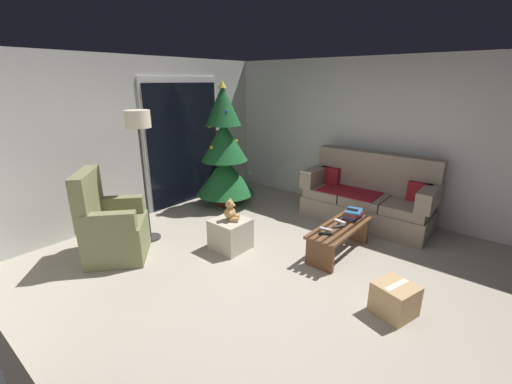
# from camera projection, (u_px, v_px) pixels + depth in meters

# --- Properties ---
(ground_plane) EXTENTS (7.00, 7.00, 0.00)m
(ground_plane) POSITION_uv_depth(u_px,v_px,m) (282.00, 289.00, 3.62)
(ground_plane) COLOR #9E9384
(wall_back) EXTENTS (5.72, 0.12, 2.50)m
(wall_back) POSITION_uv_depth(u_px,v_px,m) (120.00, 142.00, 5.09)
(wall_back) COLOR beige
(wall_back) RESTS_ON ground
(wall_right) EXTENTS (0.12, 6.00, 2.50)m
(wall_right) POSITION_uv_depth(u_px,v_px,m) (390.00, 139.00, 5.30)
(wall_right) COLOR beige
(wall_right) RESTS_ON ground
(patio_door_frame) EXTENTS (1.60, 0.02, 2.20)m
(patio_door_frame) POSITION_uv_depth(u_px,v_px,m) (184.00, 142.00, 5.92)
(patio_door_frame) COLOR silver
(patio_door_frame) RESTS_ON ground
(patio_door_glass) EXTENTS (1.50, 0.02, 2.10)m
(patio_door_glass) POSITION_uv_depth(u_px,v_px,m) (185.00, 145.00, 5.92)
(patio_door_glass) COLOR black
(patio_door_glass) RESTS_ON ground
(couch) EXTENTS (0.82, 1.95, 1.08)m
(couch) POSITION_uv_depth(u_px,v_px,m) (367.00, 198.00, 5.20)
(couch) COLOR gray
(couch) RESTS_ON ground
(coffee_table) EXTENTS (1.10, 0.40, 0.38)m
(coffee_table) POSITION_uv_depth(u_px,v_px,m) (339.00, 235.00, 4.28)
(coffee_table) COLOR brown
(coffee_table) RESTS_ON ground
(remote_graphite) EXTENTS (0.16, 0.11, 0.02)m
(remote_graphite) POSITION_uv_depth(u_px,v_px,m) (340.00, 226.00, 4.20)
(remote_graphite) COLOR #333338
(remote_graphite) RESTS_ON coffee_table
(remote_silver) EXTENTS (0.07, 0.16, 0.02)m
(remote_silver) POSITION_uv_depth(u_px,v_px,m) (326.00, 229.00, 4.12)
(remote_silver) COLOR #ADADB2
(remote_silver) RESTS_ON coffee_table
(remote_black) EXTENTS (0.12, 0.16, 0.02)m
(remote_black) POSITION_uv_depth(u_px,v_px,m) (325.00, 234.00, 4.00)
(remote_black) COLOR black
(remote_black) RESTS_ON coffee_table
(remote_white) EXTENTS (0.07, 0.16, 0.02)m
(remote_white) POSITION_uv_depth(u_px,v_px,m) (340.00, 221.00, 4.35)
(remote_white) COLOR silver
(remote_white) RESTS_ON coffee_table
(book_stack) EXTENTS (0.29, 0.25, 0.12)m
(book_stack) POSITION_uv_depth(u_px,v_px,m) (353.00, 214.00, 4.45)
(book_stack) COLOR #6B3D7A
(book_stack) RESTS_ON coffee_table
(cell_phone) EXTENTS (0.10, 0.15, 0.01)m
(cell_phone) POSITION_uv_depth(u_px,v_px,m) (353.00, 210.00, 4.43)
(cell_phone) COLOR black
(cell_phone) RESTS_ON book_stack
(christmas_tree) EXTENTS (1.01, 1.01, 2.14)m
(christmas_tree) POSITION_uv_depth(u_px,v_px,m) (224.00, 153.00, 5.77)
(christmas_tree) COLOR #4C1E19
(christmas_tree) RESTS_ON ground
(armchair) EXTENTS (0.97, 0.97, 1.13)m
(armchair) POSITION_uv_depth(u_px,v_px,m) (111.00, 228.00, 4.14)
(armchair) COLOR olive
(armchair) RESTS_ON ground
(floor_lamp) EXTENTS (0.32, 0.32, 1.78)m
(floor_lamp) POSITION_uv_depth(u_px,v_px,m) (139.00, 132.00, 4.29)
(floor_lamp) COLOR #2D2D30
(floor_lamp) RESTS_ON ground
(ottoman) EXTENTS (0.44, 0.44, 0.41)m
(ottoman) POSITION_uv_depth(u_px,v_px,m) (230.00, 234.00, 4.43)
(ottoman) COLOR #B2A893
(ottoman) RESTS_ON ground
(teddy_bear_honey) EXTENTS (0.21, 0.22, 0.29)m
(teddy_bear_honey) POSITION_uv_depth(u_px,v_px,m) (231.00, 211.00, 4.32)
(teddy_bear_honey) COLOR tan
(teddy_bear_honey) RESTS_ON ottoman
(cardboard_box_taped_mid_floor) EXTENTS (0.43, 0.43, 0.32)m
(cardboard_box_taped_mid_floor) POSITION_uv_depth(u_px,v_px,m) (395.00, 299.00, 3.19)
(cardboard_box_taped_mid_floor) COLOR tan
(cardboard_box_taped_mid_floor) RESTS_ON ground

